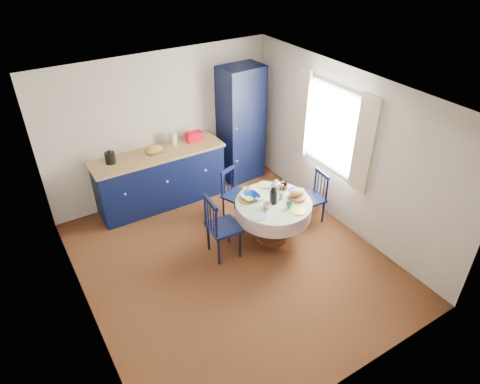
# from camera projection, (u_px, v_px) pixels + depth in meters

# --- Properties ---
(floor) EXTENTS (4.50, 4.50, 0.00)m
(floor) POSITION_uv_depth(u_px,v_px,m) (232.00, 261.00, 6.22)
(floor) COLOR black
(floor) RESTS_ON ground
(ceiling) EXTENTS (4.50, 4.50, 0.00)m
(ceiling) POSITION_uv_depth(u_px,v_px,m) (230.00, 97.00, 4.85)
(ceiling) COLOR white
(ceiling) RESTS_ON wall_back
(wall_back) EXTENTS (4.00, 0.02, 2.50)m
(wall_back) POSITION_uv_depth(u_px,v_px,m) (162.00, 127.00, 7.13)
(wall_back) COLOR beige
(wall_back) RESTS_ON floor
(wall_left) EXTENTS (0.02, 4.50, 2.50)m
(wall_left) POSITION_uv_depth(u_px,v_px,m) (74.00, 242.00, 4.65)
(wall_left) COLOR beige
(wall_left) RESTS_ON floor
(wall_right) EXTENTS (0.02, 4.50, 2.50)m
(wall_right) POSITION_uv_depth(u_px,v_px,m) (345.00, 151.00, 6.42)
(wall_right) COLOR beige
(wall_right) RESTS_ON floor
(window) EXTENTS (0.10, 1.74, 1.45)m
(window) POSITION_uv_depth(u_px,v_px,m) (332.00, 128.00, 6.46)
(window) COLOR white
(window) RESTS_ON wall_right
(kitchen_counter) EXTENTS (2.20, 0.70, 1.22)m
(kitchen_counter) POSITION_uv_depth(u_px,v_px,m) (160.00, 177.00, 7.23)
(kitchen_counter) COLOR black
(kitchen_counter) RESTS_ON floor
(pantry_cabinet) EXTENTS (0.78, 0.58, 2.12)m
(pantry_cabinet) POSITION_uv_depth(u_px,v_px,m) (241.00, 125.00, 7.68)
(pantry_cabinet) COLOR black
(pantry_cabinet) RESTS_ON floor
(dining_table) EXTENTS (1.13, 1.13, 0.96)m
(dining_table) POSITION_uv_depth(u_px,v_px,m) (274.00, 208.00, 6.36)
(dining_table) COLOR #542C18
(dining_table) RESTS_ON floor
(chair_left) EXTENTS (0.46, 0.48, 1.01)m
(chair_left) POSITION_uv_depth(u_px,v_px,m) (221.00, 226.00, 6.09)
(chair_left) COLOR black
(chair_left) RESTS_ON floor
(chair_far) EXTENTS (0.49, 0.48, 0.86)m
(chair_far) POSITION_uv_depth(u_px,v_px,m) (234.00, 193.00, 6.93)
(chair_far) COLOR black
(chair_far) RESTS_ON floor
(chair_right) EXTENTS (0.41, 0.42, 0.87)m
(chair_right) POSITION_uv_depth(u_px,v_px,m) (313.00, 197.00, 6.85)
(chair_right) COLOR black
(chair_right) RESTS_ON floor
(mug_a) EXTENTS (0.12, 0.12, 0.09)m
(mug_a) POSITION_uv_depth(u_px,v_px,m) (267.00, 205.00, 6.14)
(mug_a) COLOR silver
(mug_a) RESTS_ON dining_table
(mug_b) EXTENTS (0.09, 0.09, 0.09)m
(mug_b) POSITION_uv_depth(u_px,v_px,m) (289.00, 205.00, 6.16)
(mug_b) COLOR #317B74
(mug_b) RESTS_ON dining_table
(mug_c) EXTENTS (0.13, 0.13, 0.11)m
(mug_c) POSITION_uv_depth(u_px,v_px,m) (283.00, 187.00, 6.53)
(mug_c) COLOR black
(mug_c) RESTS_ON dining_table
(mug_d) EXTENTS (0.11, 0.11, 0.10)m
(mug_d) POSITION_uv_depth(u_px,v_px,m) (247.00, 190.00, 6.46)
(mug_d) COLOR silver
(mug_d) RESTS_ON dining_table
(cobalt_bowl) EXTENTS (0.27, 0.27, 0.07)m
(cobalt_bowl) POSITION_uv_depth(u_px,v_px,m) (250.00, 197.00, 6.34)
(cobalt_bowl) COLOR navy
(cobalt_bowl) RESTS_ON dining_table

